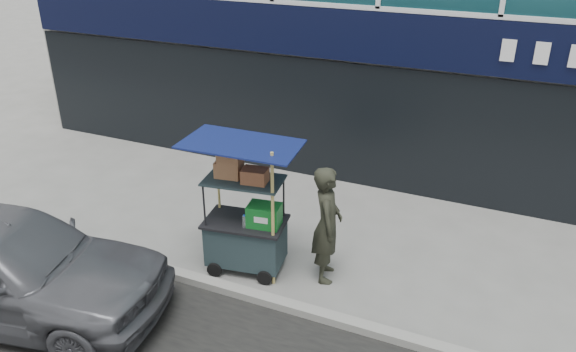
% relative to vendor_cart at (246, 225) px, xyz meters
% --- Properties ---
extents(ground, '(80.00, 80.00, 0.00)m').
position_rel_vendor_cart_xyz_m(ground, '(0.83, -0.45, -0.75)').
color(ground, '#62625D').
rests_on(ground, ground).
extents(curb, '(80.00, 0.18, 0.12)m').
position_rel_vendor_cart_xyz_m(curb, '(0.83, -0.65, -0.69)').
color(curb, gray).
rests_on(curb, ground).
extents(vendor_cart, '(1.73, 1.33, 2.13)m').
position_rel_vendor_cart_xyz_m(vendor_cart, '(0.00, 0.00, 0.00)').
color(vendor_cart, black).
rests_on(vendor_cart, ground).
extents(vendor_man, '(0.61, 0.75, 1.78)m').
position_rel_vendor_cart_xyz_m(vendor_man, '(1.15, 0.28, 0.14)').
color(vendor_man, black).
rests_on(vendor_man, ground).
extents(parked_car, '(4.65, 2.59, 1.50)m').
position_rel_vendor_cart_xyz_m(parked_car, '(-2.45, -2.17, 0.00)').
color(parked_car, '#515258').
rests_on(parked_car, ground).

